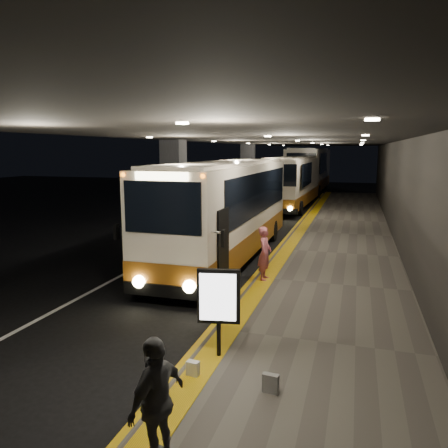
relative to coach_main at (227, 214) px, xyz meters
The scene contains 17 objects.
ground 3.91m from the coach_main, 103.67° to the right, with size 90.00×90.00×0.00m, color black.
lane_line_white 3.49m from the coach_main, 149.28° to the left, with size 0.12×50.00×0.01m, color silver.
kerb_stripe_yellow 2.75m from the coach_main, 45.95° to the left, with size 0.18×50.00×0.01m, color gold.
sidewalk 4.51m from the coach_main, 21.80° to the left, with size 4.50×50.00×0.15m, color #514C44.
tactile_strip 2.97m from the coach_main, 37.86° to the left, with size 0.50×50.00×0.01m, color gold.
terminal_wall 6.50m from the coach_main, 14.25° to the left, with size 0.10×50.00×6.00m, color black.
support_columns 2.46m from the coach_main, 166.37° to the left, with size 0.80×24.80×4.40m.
canopy 3.71m from the coach_main, 43.25° to the left, with size 9.00×50.00×0.40m, color black.
coach_main is the anchor object (origin of this frame).
coach_second 15.27m from the coach_main, 89.22° to the left, with size 2.65×11.05×3.45m.
coach_third 26.56m from the coach_main, 89.64° to the left, with size 2.90×12.94×4.06m.
passenger_boarding 3.40m from the coach_main, 53.44° to the right, with size 0.59×0.39×1.62m, color #BB5764.
passenger_waiting_grey 11.01m from the coach_main, 77.86° to the right, with size 0.97×0.50×1.66m, color #4C4D51.
bag_polka 9.48m from the coach_main, 69.07° to the right, with size 0.26×0.11×0.31m, color black.
bag_plain 8.97m from the coach_main, 77.18° to the right, with size 0.21×0.13×0.27m, color silver.
info_sign 8.10m from the coach_main, 74.48° to the right, with size 0.81×0.26×1.70m.
stanchion_post 6.54m from the coach_main, 72.63° to the right, with size 0.05×0.05×1.17m, color black.
Camera 1 is at (5.36, -11.75, 4.01)m, focal length 35.00 mm.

